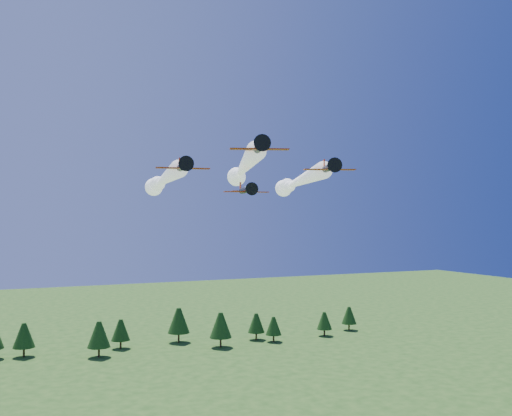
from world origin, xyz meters
name	(u,v)px	position (x,y,z in m)	size (l,w,h in m)	color
plane_lead	(243,169)	(6.10, 18.85, 49.57)	(20.65, 49.74, 3.70)	black
plane_left	(163,180)	(-4.29, 31.42, 48.15)	(13.06, 49.96, 3.70)	black
plane_right	(297,182)	(20.10, 25.53, 48.15)	(21.92, 51.08, 3.70)	black
plane_slot	(246,190)	(1.69, 7.21, 45.35)	(6.75, 7.36, 2.36)	black
treeline	(102,332)	(-2.38, 110.81, 6.52)	(172.26, 19.95, 11.47)	#382314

